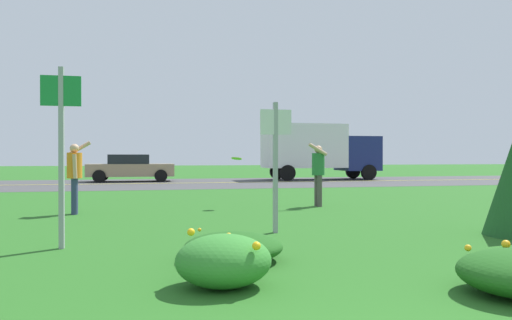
{
  "coord_description": "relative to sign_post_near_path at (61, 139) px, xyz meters",
  "views": [
    {
      "loc": [
        -1.54,
        -1.5,
        1.35
      ],
      "look_at": [
        0.69,
        8.66,
        1.27
      ],
      "focal_mm": 33.67,
      "sensor_mm": 36.0,
      "label": 1
    }
  ],
  "objects": [
    {
      "name": "box_truck_navy",
      "position": [
        10.82,
        19.11,
        0.2
      ],
      "size": [
        6.7,
        2.46,
        3.2
      ],
      "color": "navy",
      "rests_on": "ground"
    },
    {
      "name": "car_tan_center_left",
      "position": [
        0.21,
        19.11,
        -0.86
      ],
      "size": [
        4.5,
        2.0,
        1.45
      ],
      "color": "#937F60",
      "rests_on": "ground"
    },
    {
      "name": "ground_plane",
      "position": [
        2.82,
        5.51,
        -1.6
      ],
      "size": [
        120.0,
        120.0,
        0.0
      ],
      "primitive_type": "plane",
      "color": "#26601E"
    },
    {
      "name": "daylily_clump_mid_center",
      "position": [
        2.01,
        -2.56,
        -1.33
      ],
      "size": [
        1.0,
        0.89,
        0.59
      ],
      "color": "#337F2D",
      "rests_on": "ground"
    },
    {
      "name": "sign_post_by_roadside",
      "position": [
        3.42,
        0.75,
        -0.2
      ],
      "size": [
        0.56,
        0.1,
        2.3
      ],
      "color": "#93969B",
      "rests_on": "ground"
    },
    {
      "name": "highway_strip",
      "position": [
        2.82,
        16.94,
        -1.6
      ],
      "size": [
        120.0,
        9.61,
        0.01
      ],
      "primitive_type": "cube",
      "color": "#424244",
      "rests_on": "ground"
    },
    {
      "name": "person_thrower_orange_shirt",
      "position": [
        -0.46,
        4.38,
        -0.62
      ],
      "size": [
        0.53,
        0.51,
        1.72
      ],
      "color": "orange",
      "rests_on": "ground"
    },
    {
      "name": "daylily_clump_mid_left",
      "position": [
        2.31,
        -1.34,
        -1.42
      ],
      "size": [
        1.28,
        1.29,
        0.41
      ],
      "color": "#1E5619",
      "rests_on": "ground"
    },
    {
      "name": "frisbee_lime",
      "position": [
        3.47,
        4.94,
        -0.31
      ],
      "size": [
        0.28,
        0.28,
        0.1
      ],
      "color": "#8CD133"
    },
    {
      "name": "sign_post_near_path",
      "position": [
        0.0,
        0.0,
        0.0
      ],
      "size": [
        0.56,
        0.1,
        2.65
      ],
      "color": "#93969B",
      "rests_on": "ground"
    },
    {
      "name": "highway_center_stripe",
      "position": [
        2.82,
        16.94,
        -1.59
      ],
      "size": [
        120.0,
        0.16,
        0.0
      ],
      "primitive_type": "cube",
      "color": "yellow",
      "rests_on": "ground"
    },
    {
      "name": "person_catcher_green_shirt",
      "position": [
        5.68,
        4.83,
        -0.62
      ],
      "size": [
        0.54,
        0.51,
        1.71
      ],
      "color": "#287038",
      "rests_on": "ground"
    }
  ]
}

